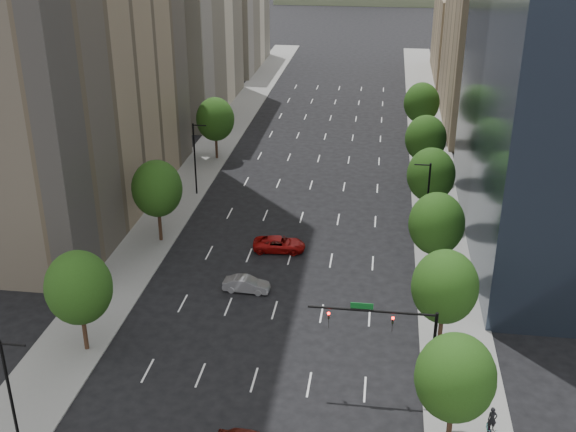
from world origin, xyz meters
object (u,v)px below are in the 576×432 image
at_px(cyclist, 491,427).
at_px(car_silver, 246,284).
at_px(traffic_signal, 399,333).
at_px(car_red_far, 279,244).

bearing_deg(cyclist, car_silver, 132.23).
xyz_separation_m(car_silver, cyclist, (19.90, -16.99, 0.23)).
distance_m(traffic_signal, car_red_far, 24.90).
height_order(traffic_signal, car_silver, traffic_signal).
bearing_deg(car_silver, car_red_far, -9.12).
relative_size(car_silver, cyclist, 1.83).
xyz_separation_m(traffic_signal, car_silver, (-13.59, 12.92, -4.46)).
relative_size(traffic_signal, cyclist, 3.88).
bearing_deg(traffic_signal, car_red_far, 118.83).
bearing_deg(traffic_signal, cyclist, -32.80).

